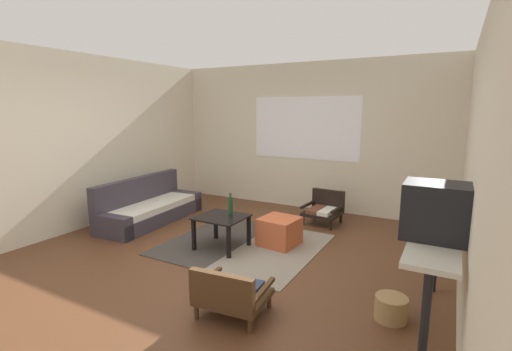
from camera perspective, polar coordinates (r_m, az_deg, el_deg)
ground_plane at (r=4.54m, az=-7.02°, el=-13.83°), size 7.80×7.80×0.00m
far_wall_with_window at (r=6.87m, az=7.88°, el=6.08°), size 5.60×0.13×2.70m
side_wall_right at (r=3.68m, az=31.79°, el=0.95°), size 0.12×6.60×2.70m
side_wall_left at (r=6.29m, az=-25.75°, el=4.76°), size 0.12×6.60×2.70m
area_rug at (r=5.12m, az=-1.94°, el=-10.80°), size 2.01×1.94×0.01m
couch at (r=6.34m, az=-16.50°, el=-4.93°), size 0.81×1.97×0.73m
coffee_table at (r=4.90m, az=-5.44°, el=-7.37°), size 0.63×0.58×0.45m
armchair_by_window at (r=6.08m, az=10.69°, el=-5.05°), size 0.60×0.57×0.53m
armchair_striped_foreground at (r=3.43m, az=-4.04°, el=-17.97°), size 0.66×0.58×0.48m
ottoman_orange at (r=5.06m, az=3.70°, el=-8.80°), size 0.53×0.53×0.39m
console_shelf at (r=3.39m, az=26.34°, el=-9.77°), size 0.37×1.57×0.85m
crt_television at (r=3.16m, az=26.63°, el=-5.00°), size 0.50×0.40×0.44m
clay_vase at (r=3.56m, az=26.83°, el=-4.94°), size 0.19×0.19×0.33m
glass_bottle at (r=4.95m, az=-4.03°, el=-4.70°), size 0.06×0.06×0.29m
wicker_basket at (r=3.64m, az=20.51°, el=-19.00°), size 0.28×0.28×0.22m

